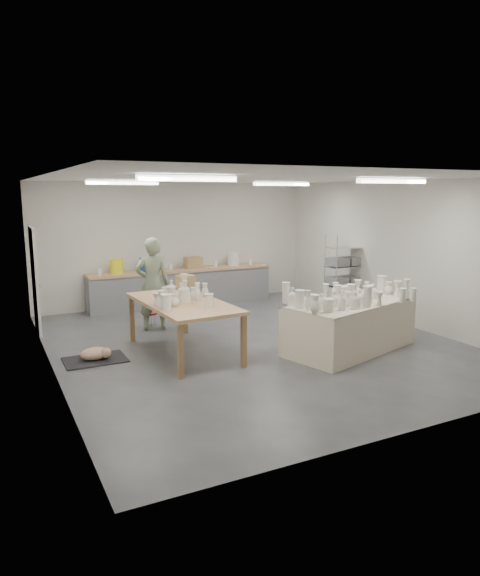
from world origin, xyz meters
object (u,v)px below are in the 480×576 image
work_table (182,301)px  red_stool (150,314)px  drying_table (349,324)px  potter (153,284)px

work_table → red_stool: 2.05m
drying_table → red_stool: bearing=114.0°
red_stool → drying_table: bearing=-50.0°
drying_table → work_table: (-2.66, 1.23, 0.45)m
work_table → potter: potter is taller
drying_table → potter: potter is taller
drying_table → potter: (-2.67, 2.90, 0.48)m
potter → red_stool: bearing=-78.7°
work_table → red_stool: work_table is taller
red_stool → potter: bearing=-90.0°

